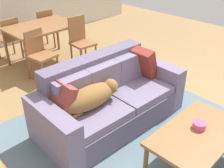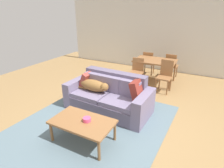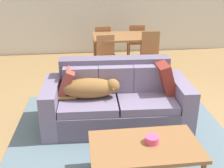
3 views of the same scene
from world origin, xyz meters
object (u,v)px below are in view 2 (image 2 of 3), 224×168
at_px(coffee_table, 83,123).
at_px(dining_chair_far_right, 171,65).
at_px(dining_chair_near_left, 137,70).
at_px(couch, 109,97).
at_px(dog_on_left_cushion, 95,86).
at_px(dining_chair_near_right, 165,75).
at_px(throw_pillow_by_left_arm, 87,79).
at_px(dining_chair_far_left, 148,62).
at_px(dining_table, 155,62).
at_px(throw_pillow_by_right_arm, 138,90).
at_px(bowl_on_coffee_table, 87,119).

relative_size(coffee_table, dining_chair_far_right, 1.28).
xyz_separation_m(coffee_table, dining_chair_near_left, (-0.08, 2.99, 0.10)).
bearing_deg(couch, coffee_table, -81.77).
bearing_deg(dining_chair_near_left, dining_chair_far_right, 47.04).
relative_size(dog_on_left_cushion, dining_chair_near_right, 0.99).
xyz_separation_m(throw_pillow_by_left_arm, dining_chair_far_right, (1.57, 2.81, -0.14)).
xyz_separation_m(dog_on_left_cushion, dining_chair_far_right, (1.23, 2.98, -0.10)).
height_order(coffee_table, dining_chair_far_right, dining_chair_far_right).
xyz_separation_m(couch, dining_chair_far_left, (0.06, 2.88, 0.15)).
relative_size(dining_table, dining_chair_near_left, 1.47).
distance_m(throw_pillow_by_right_arm, dining_chair_far_left, 2.93).
bearing_deg(throw_pillow_by_right_arm, dog_on_left_cushion, -174.31).
height_order(coffee_table, dining_chair_near_left, dining_chair_near_left).
relative_size(dining_table, dining_chair_near_right, 1.37).
xyz_separation_m(couch, dog_on_left_cushion, (-0.35, -0.08, 0.25)).
bearing_deg(couch, throw_pillow_by_right_arm, 4.44).
distance_m(couch, dining_table, 2.34).
relative_size(bowl_on_coffee_table, dining_table, 0.11).
xyz_separation_m(throw_pillow_by_left_arm, dining_table, (1.16, 2.19, 0.06)).
height_order(couch, dining_table, couch).
distance_m(dog_on_left_cushion, dining_chair_far_right, 3.22).
distance_m(dog_on_left_cushion, dining_table, 2.49).
bearing_deg(dining_chair_far_right, bowl_on_coffee_table, 84.34).
bearing_deg(dining_chair_far_left, throw_pillow_by_left_arm, 71.58).
bearing_deg(dining_chair_near_right, throw_pillow_by_left_arm, -130.67).
bearing_deg(dining_table, bowl_on_coffee_table, -94.21).
height_order(throw_pillow_by_right_arm, bowl_on_coffee_table, throw_pillow_by_right_arm).
xyz_separation_m(couch, dining_chair_far_right, (0.87, 2.90, 0.15)).
distance_m(bowl_on_coffee_table, dining_chair_far_right, 4.16).
distance_m(throw_pillow_by_right_arm, bowl_on_coffee_table, 1.34).
bearing_deg(dining_chair_far_left, couch, 85.53).
bearing_deg(dining_table, throw_pillow_by_right_arm, -83.88).
bearing_deg(dining_chair_far_left, dining_chair_near_left, 86.14).
height_order(dog_on_left_cushion, throw_pillow_by_left_arm, throw_pillow_by_left_arm).
height_order(couch, dog_on_left_cushion, couch).
bearing_deg(bowl_on_coffee_table, dining_chair_near_right, 76.00).
relative_size(throw_pillow_by_right_arm, bowl_on_coffee_table, 3.09).
bearing_deg(dining_chair_far_right, throw_pillow_by_right_arm, 90.18).
height_order(throw_pillow_by_left_arm, bowl_on_coffee_table, throw_pillow_by_left_arm).
bearing_deg(dining_chair_far_right, dining_chair_near_right, 96.46).
bearing_deg(coffee_table, dining_table, 84.57).
distance_m(dining_chair_near_left, dining_chair_far_left, 1.13).
bearing_deg(bowl_on_coffee_table, dining_chair_far_left, 91.99).
height_order(dog_on_left_cushion, dining_chair_near_right, dining_chair_near_right).
height_order(coffee_table, bowl_on_coffee_table, bowl_on_coffee_table).
xyz_separation_m(throw_pillow_by_left_arm, dining_chair_near_left, (0.74, 1.66, -0.14)).
height_order(throw_pillow_by_left_arm, dining_chair_far_left, dining_chair_far_left).
distance_m(dining_chair_near_right, dining_chair_far_left, 1.46).
distance_m(dog_on_left_cushion, throw_pillow_by_left_arm, 0.38).
distance_m(couch, dog_on_left_cushion, 0.44).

